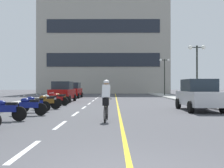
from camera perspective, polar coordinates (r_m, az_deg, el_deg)
ground_plane at (r=25.11m, az=0.45°, el=-3.65°), size 140.00×140.00×0.00m
curb_left at (r=29.00m, az=-13.96°, el=-3.07°), size 2.40×72.00×0.12m
curb_right at (r=29.02m, az=14.83°, el=-3.07°), size 2.40×72.00×0.12m
lane_dash_0 at (r=6.54m, az=-17.61°, el=-13.10°), size 0.14×2.20×0.01m
lane_dash_1 at (r=10.36m, az=-10.69°, el=-8.36°), size 0.14×2.20×0.01m
lane_dash_2 at (r=14.28m, az=-7.59°, el=-6.15°), size 0.14×2.20×0.01m
lane_dash_3 at (r=18.23m, az=-5.84°, el=-4.89°), size 0.14×2.20×0.01m
lane_dash_4 at (r=22.20m, az=-4.72°, el=-4.07°), size 0.14×2.20×0.01m
lane_dash_5 at (r=26.18m, az=-3.94°, el=-3.51°), size 0.14×2.20×0.01m
lane_dash_6 at (r=30.17m, az=-3.37°, el=-3.09°), size 0.14×2.20×0.01m
lane_dash_7 at (r=34.16m, az=-2.93°, el=-2.77°), size 0.14×2.20×0.01m
lane_dash_8 at (r=38.15m, az=-2.59°, el=-2.51°), size 0.14×2.20×0.01m
lane_dash_9 at (r=42.14m, az=-2.31°, el=-2.31°), size 0.14×2.20×0.01m
lane_dash_10 at (r=46.13m, az=-2.07°, el=-2.13°), size 0.14×2.20×0.01m
lane_dash_11 at (r=50.13m, az=-1.88°, el=-1.99°), size 0.14×2.20×0.01m
centre_line_yellow at (r=28.11m, az=0.95°, el=-3.29°), size 0.12×66.00×0.01m
office_building at (r=52.82m, az=-1.71°, el=9.12°), size 24.19×6.12×20.27m
street_lamp_mid at (r=24.39m, az=17.26°, el=4.82°), size 1.46×0.36×4.76m
street_lamp_far at (r=39.74m, az=10.88°, el=3.18°), size 1.46×0.36×5.15m
parked_car_near at (r=16.59m, az=17.56°, el=-2.17°), size 1.93×4.20×1.82m
parked_car_mid at (r=24.95m, az=-10.21°, el=-1.56°), size 1.99×4.23×1.82m
parked_car_far at (r=32.52m, az=-8.15°, el=-1.28°), size 1.99×4.23×1.82m
motorcycle_2 at (r=12.01m, az=-21.30°, el=-4.99°), size 1.70×0.60×0.92m
motorcycle_3 at (r=13.83m, az=-16.87°, el=-4.38°), size 1.70×0.60×0.92m
motorcycle_4 at (r=15.44m, az=-15.86°, el=-3.96°), size 1.67×0.69×0.92m
motorcycle_5 at (r=17.06m, az=-13.55°, el=-3.61°), size 1.63×0.81×0.92m
motorcycle_6 at (r=18.53m, az=-12.99°, el=-3.35°), size 1.65×0.76×0.92m
motorcycle_7 at (r=20.40m, az=-11.20°, el=-3.08°), size 1.63×0.81×0.92m
motorcycle_8 at (r=21.93m, az=-10.85°, el=-2.89°), size 1.70×0.60×0.92m
cyclist_rider at (r=11.20m, az=-1.25°, el=-3.22°), size 0.42×1.77×1.71m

